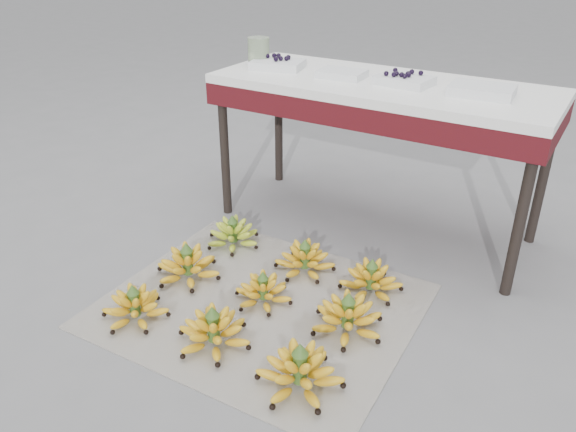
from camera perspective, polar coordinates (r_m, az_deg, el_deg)
The scene contains 17 objects.
ground at distance 2.43m, azimuth -2.75°, elevation -8.69°, with size 60.00×60.00×0.00m, color slate.
newspaper_mat at distance 2.40m, azimuth -2.81°, elevation -9.07°, with size 1.25×1.05×0.01m, color silver.
bunch_front_left at distance 2.38m, azimuth -15.27°, elevation -8.91°, with size 0.29×0.29×0.16m.
bunch_front_center at distance 2.18m, azimuth -7.56°, elevation -11.56°, with size 0.31×0.31×0.18m.
bunch_front_right at distance 2.00m, azimuth 1.22°, elevation -15.54°, with size 0.36×0.36×0.19m.
bunch_mid_left at distance 2.58m, azimuth -10.14°, elevation -4.99°, with size 0.36×0.36×0.18m.
bunch_mid_center at distance 2.39m, azimuth -2.53°, elevation -7.65°, with size 0.25×0.25×0.15m.
bunch_mid_right at distance 2.24m, azimuth 6.07°, elevation -10.23°, with size 0.36×0.36×0.18m.
bunch_back_left at distance 2.81m, azimuth -5.60°, elevation -1.88°, with size 0.33×0.33×0.17m.
bunch_back_center at distance 2.59m, azimuth 1.72°, elevation -4.49°, with size 0.35×0.35×0.17m.
bunch_back_right at distance 2.48m, azimuth 8.43°, elevation -6.47°, with size 0.32×0.32×0.17m.
vendor_table at distance 2.79m, azimuth 9.41°, elevation 11.59°, with size 1.62×0.65×0.78m.
tray_far_left at distance 2.99m, azimuth -1.06°, elevation 15.18°, with size 0.29×0.24×0.07m.
tray_left at distance 2.81m, azimuth 5.50°, elevation 14.19°, with size 0.23×0.17×0.04m.
tray_right at distance 2.72m, azimuth 11.71°, elevation 13.39°, with size 0.26×0.20×0.06m.
tray_far_right at distance 2.62m, azimuth 19.09°, elevation 11.98°, with size 0.28×0.21×0.04m.
glass_jar at distance 3.06m, azimuth -3.00°, elevation 16.36°, with size 0.11×0.11×0.14m, color #B5CCA2.
Camera 1 is at (1.12, -1.62, 1.42)m, focal length 35.00 mm.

